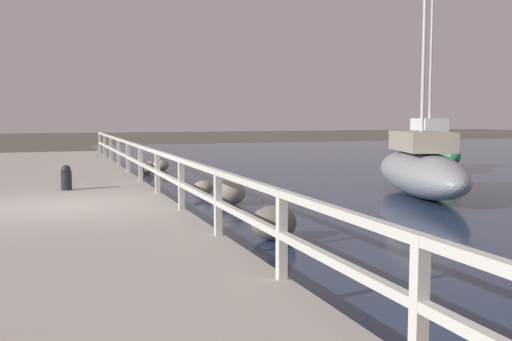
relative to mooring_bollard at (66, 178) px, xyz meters
The scene contains 12 objects.
ground_plane 2.64m from the mooring_bollard, 94.71° to the right, with size 120.00×120.00×0.00m, color #4C473D.
dock_walkway 2.61m from the mooring_bollard, 94.71° to the right, with size 4.45×36.00×0.33m.
railing 3.21m from the mooring_bollard, 53.22° to the right, with size 0.10×32.50×0.97m.
boulder_water_edge 9.45m from the mooring_bollard, 68.67° to the left, with size 0.37×0.33×0.28m.
boulder_downstream 3.43m from the mooring_bollard, ahead, with size 0.52×0.46×0.39m.
boulder_far_strip 6.28m from the mooring_bollard, 60.21° to the right, with size 0.78×0.70×0.58m.
boulder_near_dock 7.11m from the mooring_bollard, 65.75° to the left, with size 0.46×0.41×0.34m.
boulder_mid_strip 8.26m from the mooring_bollard, 64.20° to the left, with size 0.60×0.54×0.45m.
boulder_upstream 3.86m from the mooring_bollard, 22.81° to the right, with size 0.75×0.68×0.56m.
mooring_bollard is the anchor object (origin of this frame).
sailboat_green 13.83m from the mooring_bollard, 18.33° to the left, with size 1.91×4.16×8.13m.
sailboat_gray 8.79m from the mooring_bollard, 10.62° to the right, with size 3.26×5.86×5.11m.
Camera 1 is at (-0.23, -12.07, 2.09)m, focal length 42.00 mm.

